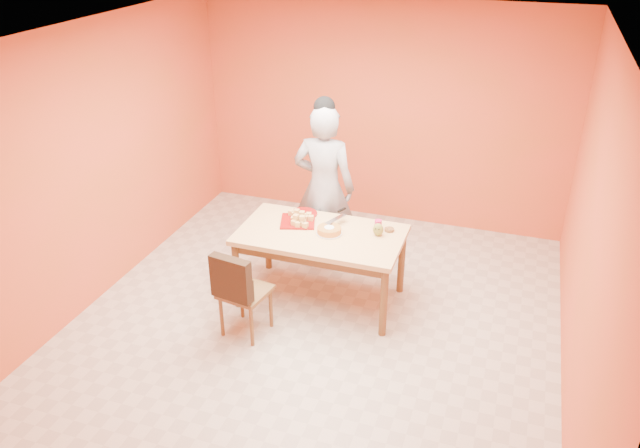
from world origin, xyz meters
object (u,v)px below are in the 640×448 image
(dining_table, at_px, (321,241))
(red_dinner_plate, at_px, (304,214))
(dining_chair, at_px, (244,290))
(checker_tin, at_px, (389,230))
(egg_ornament, at_px, (378,230))
(pastry_platter, at_px, (298,221))
(person, at_px, (324,188))
(magenta_glass, at_px, (378,225))
(sponge_cake, at_px, (329,230))

(dining_table, bearing_deg, red_dinner_plate, 132.43)
(dining_chair, bearing_deg, checker_tin, 51.29)
(dining_chair, height_order, checker_tin, dining_chair)
(egg_ornament, height_order, checker_tin, egg_ornament)
(checker_tin, bearing_deg, pastry_platter, -173.22)
(dining_chair, distance_m, egg_ornament, 1.40)
(dining_table, bearing_deg, person, 105.77)
(magenta_glass, bearing_deg, red_dinner_plate, 174.17)
(egg_ornament, bearing_deg, person, 118.88)
(dining_table, relative_size, checker_tin, 17.37)
(dining_table, relative_size, egg_ornament, 12.45)
(dining_table, distance_m, person, 0.77)
(dining_table, relative_size, dining_chair, 1.79)
(checker_tin, bearing_deg, magenta_glass, -176.35)
(magenta_glass, xyz_separation_m, checker_tin, (0.11, 0.01, -0.04))
(person, xyz_separation_m, egg_ornament, (0.74, -0.58, -0.09))
(sponge_cake, distance_m, checker_tin, 0.59)
(red_dinner_plate, bearing_deg, dining_table, -47.57)
(magenta_glass, bearing_deg, sponge_cake, -151.51)
(pastry_platter, distance_m, egg_ornament, 0.83)
(pastry_platter, bearing_deg, magenta_glass, 7.22)
(red_dinner_plate, xyz_separation_m, checker_tin, (0.92, -0.08, 0.01))
(dining_table, relative_size, person, 0.88)
(sponge_cake, bearing_deg, dining_chair, -126.31)
(person, relative_size, pastry_platter, 5.42)
(person, bearing_deg, sponge_cake, 110.17)
(egg_ornament, relative_size, magenta_glass, 1.26)
(person, height_order, sponge_cake, person)
(egg_ornament, xyz_separation_m, checker_tin, (0.08, 0.13, -0.05))
(person, xyz_separation_m, magenta_glass, (0.71, -0.46, -0.10))
(dining_table, distance_m, sponge_cake, 0.16)
(dining_chair, height_order, sponge_cake, dining_chair)
(person, relative_size, red_dinner_plate, 6.43)
(pastry_platter, distance_m, magenta_glass, 0.81)
(dining_chair, bearing_deg, magenta_glass, 54.14)
(sponge_cake, bearing_deg, magenta_glass, 28.49)
(red_dinner_plate, bearing_deg, sponge_cake, -39.64)
(dining_table, relative_size, magenta_glass, 15.67)
(dining_chair, distance_m, person, 1.56)
(person, bearing_deg, egg_ornament, 139.87)
(magenta_glass, bearing_deg, person, 147.02)
(pastry_platter, bearing_deg, checker_tin, 6.78)
(dining_chair, height_order, magenta_glass, dining_chair)
(dining_chair, xyz_separation_m, egg_ornament, (1.02, 0.88, 0.36))
(person, bearing_deg, pastry_platter, 78.81)
(pastry_platter, bearing_deg, dining_table, -25.82)
(dining_chair, bearing_deg, red_dinner_plate, 89.13)
(pastry_platter, distance_m, red_dinner_plate, 0.18)
(dining_table, distance_m, red_dinner_plate, 0.45)
(dining_table, height_order, checker_tin, checker_tin)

